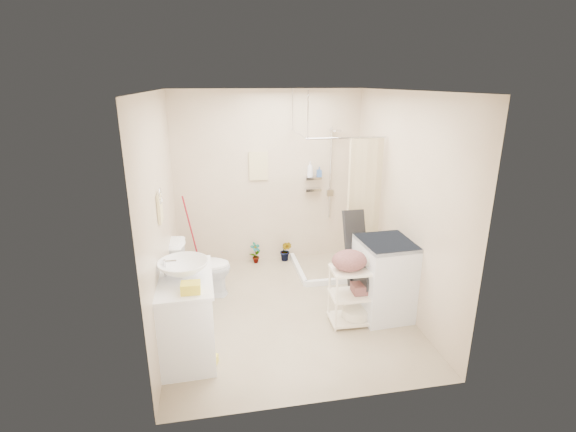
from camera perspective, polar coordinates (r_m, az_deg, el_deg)
The scene contains 23 objects.
floor at distance 5.30m, azimuth -0.03°, elevation -12.63°, with size 3.20×3.20×0.00m, color tan.
ceiling at distance 4.56m, azimuth -0.04°, elevation 16.75°, with size 2.80×3.20×0.04m, color silver.
wall_back at distance 6.30m, azimuth -2.68°, elevation 5.13°, with size 2.80×0.04×2.60m, color beige.
wall_front at distance 3.31m, azimuth 5.02°, elevation -7.07°, with size 2.80×0.04×2.60m, color beige.
wall_left at distance 4.73m, azimuth -16.95°, elevation -0.00°, with size 0.04×3.20×2.60m, color beige.
wall_right at distance 5.20m, azimuth 15.33°, elevation 1.72°, with size 0.04×3.20×2.60m, color beige.
vanity at distance 4.47m, azimuth -13.64°, elevation -13.06°, with size 0.55×0.98×0.86m, color white.
sink at distance 4.23m, azimuth -14.09°, elevation -7.05°, with size 0.49×0.49×0.17m, color white.
counter_basket at distance 3.93m, azimuth -13.17°, elevation -9.52°, with size 0.18×0.14×0.10m, color yellow.
floor_basket at distance 4.45m, azimuth -10.80°, elevation -18.64°, with size 0.24×0.18×0.13m, color #F7E846.
toilet at distance 5.57m, azimuth -11.80°, elevation -6.94°, with size 0.43×0.76×0.77m, color white.
mop at distance 6.33m, azimuth -13.43°, elevation -2.13°, with size 0.11×0.11×1.15m, color maroon, non-canonical shape.
potted_plant_a at distance 6.49m, azimuth -4.47°, elevation -5.06°, with size 0.17×0.12×0.33m, color brown.
potted_plant_b at distance 6.54m, azimuth -0.30°, elevation -4.79°, with size 0.18×0.15×0.33m, color #984B2D.
hanging_towel at distance 6.22m, azimuth -4.06°, elevation 6.82°, with size 0.28×0.03×0.42m, color beige.
towel_ring at distance 4.49m, azimuth -17.15°, elevation 1.30°, with size 0.04×0.22×0.34m, color beige, non-canonical shape.
tp_holder at distance 4.98m, azimuth -15.83°, elevation -6.17°, with size 0.08×0.12×0.14m, color white, non-canonical shape.
shower at distance 6.01m, azimuth 6.14°, elevation 1.96°, with size 1.10×1.10×2.10m, color white, non-canonical shape.
shampoo_bottle_a at distance 6.31m, azimuth 3.04°, elevation 6.41°, with size 0.09×0.09×0.23m, color white.
shampoo_bottle_b at distance 6.33m, azimuth 4.29°, elevation 6.05°, with size 0.07×0.07×0.15m, color #36599A.
washing_machine at distance 5.14m, azimuth 13.30°, elevation -8.23°, with size 0.64×0.66×0.94m, color silver.
laundry_rack at distance 4.91m, azimuth 9.38°, elevation -9.98°, with size 0.60×0.35×0.83m, color white, non-canonical shape.
ironing_board at distance 5.26m, azimuth 9.38°, elevation -5.59°, with size 0.35×0.10×1.23m, color black, non-canonical shape.
Camera 1 is at (-0.82, -4.49, 2.70)m, focal length 26.00 mm.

